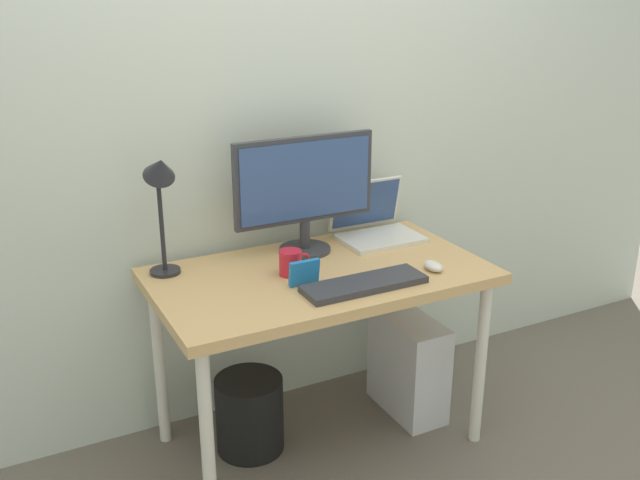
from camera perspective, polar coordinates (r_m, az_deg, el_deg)
ground_plane at (r=2.97m, az=0.00°, el=-15.44°), size 6.00×6.00×0.00m
back_wall at (r=2.81m, az=-3.80°, el=11.36°), size 4.40×0.04×2.60m
desk at (r=2.64m, az=0.00°, el=-3.87°), size 1.21×0.68×0.72m
monitor at (r=2.72m, az=-1.21°, el=4.22°), size 0.57×0.20×0.45m
laptop at (r=2.95m, az=4.32°, el=1.30°), size 0.32×0.27×0.23m
desk_lamp at (r=2.52m, az=-12.47°, el=4.10°), size 0.11×0.16×0.46m
keyboard at (r=2.48m, az=3.52°, el=-3.50°), size 0.44×0.14×0.02m
mouse at (r=2.65m, az=8.95°, el=-2.05°), size 0.06×0.09×0.03m
coffee_mug at (r=2.57m, az=-2.32°, el=-1.79°), size 0.12×0.08×0.09m
photo_frame at (r=2.48m, az=-1.26°, el=-2.59°), size 0.11×0.03×0.09m
computer_tower at (r=3.06m, az=7.00°, el=-9.78°), size 0.18×0.36×0.42m
wastebasket at (r=2.85m, az=-5.59°, el=-13.52°), size 0.26×0.26×0.30m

